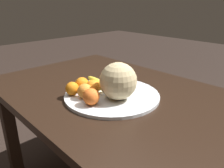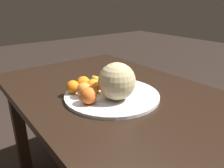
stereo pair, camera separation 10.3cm
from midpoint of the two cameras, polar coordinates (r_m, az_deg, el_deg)
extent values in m
cube|color=black|center=(1.05, 7.84, -4.94)|extent=(1.60, 0.89, 0.04)
cube|color=black|center=(1.92, -0.20, -4.98)|extent=(0.07, 0.07, 0.73)
cube|color=black|center=(1.64, -21.22, -11.46)|extent=(0.07, 0.07, 0.73)
cylinder|color=silver|center=(1.05, 2.81, -2.97)|extent=(0.46, 0.46, 0.01)
torus|color=#1E4C56|center=(1.05, 2.81, -2.90)|extent=(0.46, 0.46, 0.01)
sphere|color=tan|center=(0.97, 4.32, 0.64)|extent=(0.17, 0.17, 0.17)
sphere|color=#473819|center=(1.06, 1.79, -1.14)|extent=(0.03, 0.03, 0.03)
ellipsoid|color=yellow|center=(1.17, 2.03, 0.95)|extent=(0.19, 0.11, 0.04)
ellipsoid|color=yellow|center=(1.15, -0.65, 0.51)|extent=(0.20, 0.07, 0.04)
ellipsoid|color=yellow|center=(1.12, -3.31, -0.05)|extent=(0.19, 0.05, 0.04)
sphere|color=orange|center=(1.01, -4.37, -1.61)|extent=(0.07, 0.07, 0.07)
sphere|color=orange|center=(0.94, -3.00, -3.16)|extent=(0.07, 0.07, 0.07)
sphere|color=orange|center=(1.05, -7.45, -0.82)|extent=(0.06, 0.06, 0.06)
sphere|color=orange|center=(1.05, -2.07, -0.62)|extent=(0.07, 0.07, 0.07)
sphere|color=orange|center=(1.09, -4.83, 0.20)|extent=(0.07, 0.07, 0.07)
cube|color=white|center=(1.06, 0.08, -2.21)|extent=(0.10, 0.07, 0.00)
camera|label=1|loc=(0.05, -87.14, 1.10)|focal=35.00mm
camera|label=2|loc=(0.05, 92.86, -1.10)|focal=35.00mm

